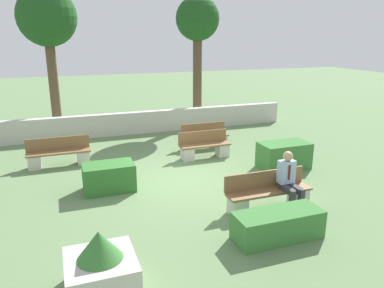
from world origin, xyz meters
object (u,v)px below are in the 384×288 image
(bench_left_side, at_px, (205,148))
(planter_corner_left, at_px, (101,268))
(tree_leftmost, at_px, (47,20))
(tree_center_left, at_px, (198,24))
(bench_right_side, at_px, (205,139))
(bench_front, at_px, (268,195))
(bench_back, at_px, (59,155))
(person_seated_man, at_px, (289,178))

(bench_left_side, height_order, planter_corner_left, planter_corner_left)
(tree_leftmost, relative_size, tree_center_left, 1.03)
(bench_right_side, bearing_deg, bench_front, -90.28)
(bench_front, relative_size, tree_leftmost, 0.36)
(bench_left_side, bearing_deg, tree_center_left, 76.46)
(bench_right_side, relative_size, tree_leftmost, 0.29)
(bench_right_side, bearing_deg, bench_back, -172.19)
(bench_right_side, relative_size, planter_corner_left, 1.56)
(bench_front, height_order, planter_corner_left, planter_corner_left)
(bench_front, xyz_separation_m, bench_left_side, (0.03, 4.02, -0.02))
(bench_back, bearing_deg, tree_center_left, 39.57)
(bench_back, bearing_deg, bench_left_side, -4.40)
(person_seated_man, bearing_deg, bench_right_side, 89.69)
(planter_corner_left, distance_m, tree_center_left, 12.67)
(person_seated_man, distance_m, planter_corner_left, 4.72)
(bench_right_side, height_order, person_seated_man, person_seated_man)
(bench_left_side, height_order, bench_right_side, same)
(bench_right_side, distance_m, tree_center_left, 5.71)
(bench_front, height_order, bench_back, same)
(bench_right_side, height_order, tree_center_left, tree_center_left)
(bench_right_side, bearing_deg, bench_left_side, -107.43)
(bench_front, distance_m, tree_center_left, 9.94)
(bench_right_side, bearing_deg, person_seated_man, -85.31)
(bench_right_side, xyz_separation_m, person_seated_man, (-0.03, -5.21, 0.43))
(bench_back, height_order, person_seated_man, person_seated_man)
(person_seated_man, relative_size, tree_center_left, 0.25)
(bench_front, relative_size, bench_left_side, 1.22)
(bench_left_side, distance_m, tree_center_left, 6.57)
(bench_front, height_order, bench_right_side, same)
(planter_corner_left, bearing_deg, tree_center_left, 61.98)
(bench_front, relative_size, planter_corner_left, 1.92)
(bench_back, height_order, tree_center_left, tree_center_left)
(person_seated_man, bearing_deg, bench_front, 162.38)
(bench_right_side, relative_size, bench_back, 0.89)
(person_seated_man, xyz_separation_m, tree_center_left, (1.21, 9.08, 3.60))
(bench_right_side, height_order, tree_leftmost, tree_leftmost)
(bench_right_side, bearing_deg, tree_center_left, 78.05)
(tree_center_left, bearing_deg, tree_leftmost, 177.89)
(bench_left_side, height_order, bench_back, same)
(bench_back, bearing_deg, tree_leftmost, 95.03)
(bench_front, distance_m, bench_back, 6.59)
(bench_front, distance_m, tree_leftmost, 10.98)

